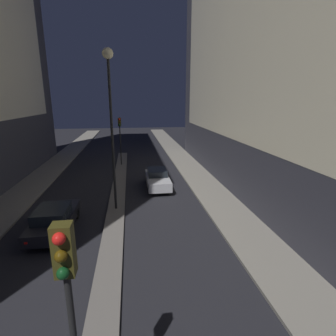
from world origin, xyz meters
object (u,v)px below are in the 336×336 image
Objects in this scene: traffic_light_near at (69,299)px; street_lamp at (110,96)px; traffic_light_mid at (120,131)px; car_left_lane at (54,219)px; car_right_lane at (157,179)px.

traffic_light_near is 0.52× the size of street_lamp.
traffic_light_mid reaches higher than car_left_lane.
traffic_light_near is at bearing -72.30° from car_left_lane.
traffic_light_near is 1.08× the size of car_left_lane.
street_lamp is at bearing -90.00° from traffic_light_mid.
street_lamp is at bearing 90.00° from traffic_light_near.
car_left_lane is at bearing -142.06° from street_lamp.
traffic_light_mid is 1.08× the size of car_left_lane.
traffic_light_mid is 1.14× the size of car_right_lane.
traffic_light_near is 1.00× the size of traffic_light_mid.
traffic_light_near is at bearing -90.00° from street_lamp.
street_lamp is 7.62m from car_left_lane.
traffic_light_mid is 12.41m from street_lamp.
street_lamp reaches higher than traffic_light_mid.
car_right_lane reaches higher than car_left_lane.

